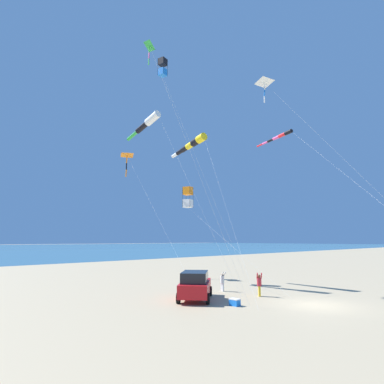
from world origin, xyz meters
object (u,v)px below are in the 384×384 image
object	(u,v)px
cooler_box	(235,302)
kite_windsock_black_fish_shape	(147,123)
person_child_green_jacket	(222,280)
kite_windsock_white_trailing	(278,137)
parked_car	(195,285)
kite_delta_long_streamer_right	(265,84)
kite_box_purple_drifting	(163,68)
kite_box_blue_topmost	(188,197)
kite_delta_orange_high_right	(151,48)
kite_windsock_red_high_left	(192,144)
kite_delta_green_low_center	(127,155)
person_bystander_far	(259,283)

from	to	relation	value
cooler_box	kite_windsock_black_fish_shape	distance (m)	19.43
person_child_green_jacket	kite_windsock_white_trailing	size ratio (longest dim) A/B	0.08
parked_car	person_child_green_jacket	xyz separation A→B (m)	(-1.07, 3.95, -0.14)
kite_windsock_black_fish_shape	kite_delta_long_streamer_right	size ratio (longest dim) A/B	0.90
kite_box_purple_drifting	kite_windsock_black_fish_shape	xyz separation A→B (m)	(-2.93, 0.42, -4.51)
kite_windsock_black_fish_shape	kite_delta_long_streamer_right	bearing A→B (deg)	28.17
kite_box_blue_topmost	kite_delta_orange_high_right	bearing A→B (deg)	-54.31
kite_windsock_white_trailing	kite_windsock_black_fish_shape	size ratio (longest dim) A/B	1.14
kite_delta_orange_high_right	kite_box_purple_drifting	world-z (taller)	kite_box_purple_drifting
kite_windsock_black_fish_shape	kite_windsock_red_high_left	size ratio (longest dim) A/B	1.10
kite_delta_green_low_center	kite_delta_long_streamer_right	world-z (taller)	kite_delta_long_streamer_right
kite_box_purple_drifting	kite_box_blue_topmost	distance (m)	12.43
cooler_box	kite_delta_orange_high_right	size ratio (longest dim) A/B	0.04
kite_windsock_black_fish_shape	kite_windsock_red_high_left	world-z (taller)	kite_windsock_black_fish_shape
kite_delta_orange_high_right	kite_delta_long_streamer_right	size ratio (longest dim) A/B	0.93
person_bystander_far	kite_windsock_white_trailing	bearing A→B (deg)	106.93
cooler_box	kite_box_blue_topmost	distance (m)	13.60
kite_delta_orange_high_right	kite_windsock_black_fish_shape	bearing A→B (deg)	145.95
kite_delta_orange_high_right	kite_delta_long_streamer_right	xyz separation A→B (m)	(0.99, 11.61, 1.27)
kite_delta_orange_high_right	kite_windsock_red_high_left	size ratio (longest dim) A/B	1.13
kite_windsock_black_fish_shape	kite_delta_green_low_center	bearing A→B (deg)	164.27
kite_delta_long_streamer_right	person_child_green_jacket	bearing A→B (deg)	-121.40
kite_delta_orange_high_right	kite_box_blue_topmost	size ratio (longest dim) A/B	1.41
kite_delta_green_low_center	kite_box_purple_drifting	xyz separation A→B (m)	(9.43, -2.24, 6.17)
person_child_green_jacket	kite_box_blue_topmost	distance (m)	9.37
person_child_green_jacket	kite_windsock_red_high_left	distance (m)	13.83
kite_delta_long_streamer_right	kite_delta_orange_high_right	bearing A→B (deg)	-94.87
parked_car	kite_windsock_black_fish_shape	world-z (taller)	kite_windsock_black_fish_shape
person_child_green_jacket	kite_delta_long_streamer_right	bearing A→B (deg)	58.60
kite_windsock_white_trailing	kite_box_blue_topmost	distance (m)	10.49
cooler_box	kite_windsock_red_high_left	xyz separation A→B (m)	(-9.55, 5.40, 13.19)
kite_box_purple_drifting	kite_box_blue_topmost	world-z (taller)	kite_box_purple_drifting
kite_windsock_red_high_left	person_bystander_far	bearing A→B (deg)	-10.43
kite_delta_green_low_center	kite_windsock_black_fish_shape	xyz separation A→B (m)	(6.49, -1.83, 1.66)
kite_windsock_white_trailing	kite_delta_orange_high_right	size ratio (longest dim) A/B	1.10
parked_car	cooler_box	world-z (taller)	parked_car
person_child_green_jacket	kite_delta_long_streamer_right	size ratio (longest dim) A/B	0.08
kite_delta_green_low_center	kite_box_purple_drifting	size ratio (longest dim) A/B	0.68
parked_car	kite_delta_long_streamer_right	bearing A→B (deg)	81.63
cooler_box	kite_windsock_red_high_left	world-z (taller)	kite_windsock_red_high_left
person_child_green_jacket	kite_delta_orange_high_right	size ratio (longest dim) A/B	0.09
kite_windsock_white_trailing	kite_delta_orange_high_right	xyz separation A→B (m)	(0.00, -15.10, 2.61)
person_child_green_jacket	kite_delta_orange_high_right	distance (m)	17.52
kite_delta_green_low_center	kite_windsock_red_high_left	size ratio (longest dim) A/B	0.95
parked_car	kite_box_purple_drifting	bearing A→B (deg)	164.64
kite_delta_orange_high_right	kite_box_purple_drifting	bearing A→B (deg)	137.15
parked_car	kite_windsock_white_trailing	distance (m)	16.87
kite_windsock_black_fish_shape	parked_car	bearing A→B (deg)	-13.04
kite_windsock_white_trailing	kite_delta_green_low_center	bearing A→B (deg)	-155.61
kite_box_purple_drifting	kite_box_blue_topmost	bearing A→B (deg)	100.25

